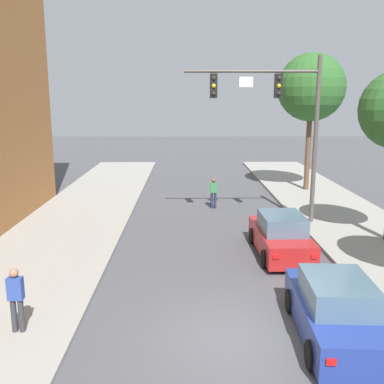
% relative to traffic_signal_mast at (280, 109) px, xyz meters
% --- Properties ---
extents(ground_plane, '(120.00, 120.00, 0.00)m').
position_rel_traffic_signal_mast_xyz_m(ground_plane, '(-2.93, -9.90, -5.32)').
color(ground_plane, '#4C4C51').
extents(traffic_signal_mast, '(6.03, 0.38, 7.50)m').
position_rel_traffic_signal_mast_xyz_m(traffic_signal_mast, '(0.00, 0.00, 0.00)').
color(traffic_signal_mast, '#514C47').
rests_on(traffic_signal_mast, sidewalk_right).
extents(car_lead_red, '(1.90, 4.27, 1.60)m').
position_rel_traffic_signal_mast_xyz_m(car_lead_red, '(-0.63, -4.03, -4.59)').
color(car_lead_red, '#B21E1E').
rests_on(car_lead_red, ground).
extents(car_following_blue, '(2.02, 4.32, 1.60)m').
position_rel_traffic_signal_mast_xyz_m(car_following_blue, '(-0.58, -9.97, -4.59)').
color(car_following_blue, navy).
rests_on(car_following_blue, ground).
extents(pedestrian_sidewalk_left_walker, '(0.36, 0.22, 1.64)m').
position_rel_traffic_signal_mast_xyz_m(pedestrian_sidewalk_left_walker, '(-8.31, -9.79, -4.25)').
color(pedestrian_sidewalk_left_walker, '#333338').
rests_on(pedestrian_sidewalk_left_walker, sidewalk_left).
extents(pedestrian_crossing_road, '(0.36, 0.22, 1.64)m').
position_rel_traffic_signal_mast_xyz_m(pedestrian_crossing_road, '(-2.69, 3.26, -4.40)').
color(pedestrian_crossing_road, '#232847').
rests_on(pedestrian_crossing_road, ground).
extents(street_tree_third, '(4.11, 4.11, 8.38)m').
position_rel_traffic_signal_mast_xyz_m(street_tree_third, '(3.47, 7.52, 1.13)').
color(street_tree_third, brown).
rests_on(street_tree_third, sidewalk_right).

